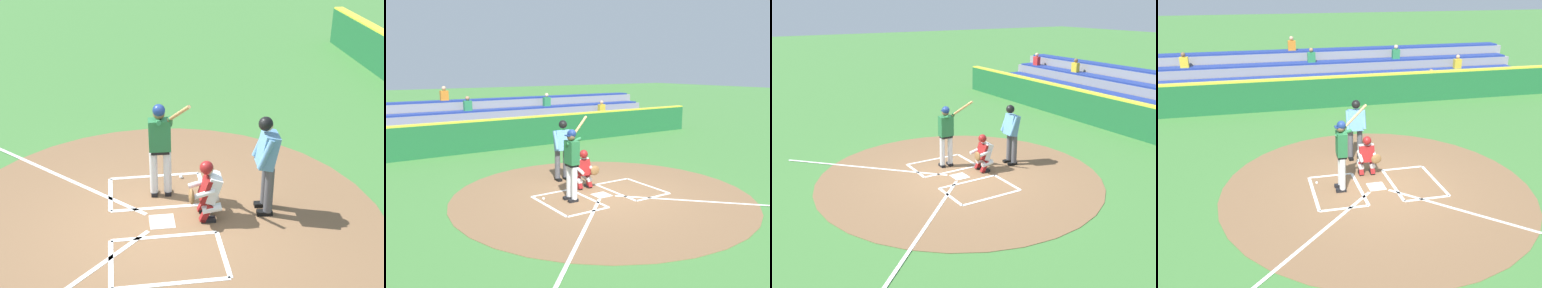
# 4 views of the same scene
# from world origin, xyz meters

# --- Properties ---
(ground_plane) EXTENTS (120.00, 120.00, 0.00)m
(ground_plane) POSITION_xyz_m (0.00, 0.00, 0.00)
(ground_plane) COLOR #427A38
(dirt_circle) EXTENTS (8.00, 8.00, 0.01)m
(dirt_circle) POSITION_xyz_m (0.00, 0.00, 0.01)
(dirt_circle) COLOR brown
(dirt_circle) RESTS_ON ground
(home_plate_and_chalk) EXTENTS (7.93, 4.91, 0.01)m
(home_plate_and_chalk) POSITION_xyz_m (0.00, 0.88, 0.01)
(home_plate_and_chalk) COLOR white
(home_plate_and_chalk) RESTS_ON dirt_circle
(batter) EXTENTS (0.95, 0.69, 2.13)m
(batter) POSITION_xyz_m (0.90, -0.08, 1.10)
(batter) COLOR silver
(batter) RESTS_ON ground
(catcher) EXTENTS (0.59, 0.62, 1.13)m
(catcher) POSITION_xyz_m (0.04, -0.81, 0.59)
(catcher) COLOR black
(catcher) RESTS_ON ground
(plate_umpire) EXTENTS (0.60, 0.43, 1.86)m
(plate_umpire) POSITION_xyz_m (0.11, -1.87, 1.08)
(plate_umpire) COLOR #4C4C51
(plate_umpire) RESTS_ON ground
(baseball) EXTENTS (0.07, 0.07, 0.07)m
(baseball) POSITION_xyz_m (1.50, -0.52, 0.04)
(baseball) COLOR white
(baseball) RESTS_ON ground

